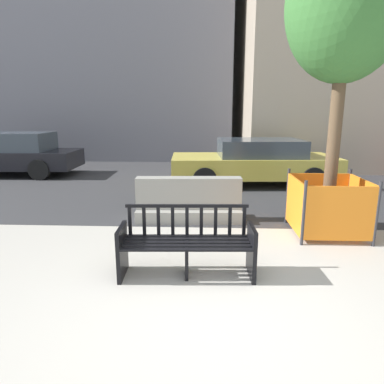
{
  "coord_description": "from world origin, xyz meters",
  "views": [
    {
      "loc": [
        -0.17,
        -3.2,
        2.05
      ],
      "look_at": [
        -0.41,
        2.33,
        0.75
      ],
      "focal_mm": 32.0,
      "sensor_mm": 36.0,
      "label": 1
    }
  ],
  "objects_px": {
    "jersey_barrier_centre": "(189,203)",
    "street_tree": "(347,6)",
    "street_bench": "(187,246)",
    "car_taxi_near": "(255,161)",
    "construction_fence": "(328,204)",
    "car_sedan_mid": "(8,154)"
  },
  "relations": [
    {
      "from": "jersey_barrier_centre",
      "to": "street_tree",
      "type": "bearing_deg",
      "value": -15.16
    },
    {
      "from": "street_bench",
      "to": "car_taxi_near",
      "type": "height_order",
      "value": "car_taxi_near"
    },
    {
      "from": "street_bench",
      "to": "construction_fence",
      "type": "height_order",
      "value": "construction_fence"
    },
    {
      "from": "jersey_barrier_centre",
      "to": "car_sedan_mid",
      "type": "xyz_separation_m",
      "value": [
        -6.18,
        4.56,
        0.37
      ]
    },
    {
      "from": "street_bench",
      "to": "jersey_barrier_centre",
      "type": "height_order",
      "value": "street_bench"
    },
    {
      "from": "car_sedan_mid",
      "to": "street_tree",
      "type": "bearing_deg",
      "value": -31.25
    },
    {
      "from": "car_taxi_near",
      "to": "construction_fence",
      "type": "bearing_deg",
      "value": -80.42
    },
    {
      "from": "street_tree",
      "to": "jersey_barrier_centre",
      "type": "bearing_deg",
      "value": 164.84
    },
    {
      "from": "car_sedan_mid",
      "to": "car_taxi_near",
      "type": "bearing_deg",
      "value": -7.89
    },
    {
      "from": "street_tree",
      "to": "car_taxi_near",
      "type": "relative_size",
      "value": 1.02
    },
    {
      "from": "jersey_barrier_centre",
      "to": "car_sedan_mid",
      "type": "bearing_deg",
      "value": 143.59
    },
    {
      "from": "street_bench",
      "to": "construction_fence",
      "type": "xyz_separation_m",
      "value": [
        2.31,
        1.64,
        0.12
      ]
    },
    {
      "from": "street_tree",
      "to": "car_sedan_mid",
      "type": "relative_size",
      "value": 1.03
    },
    {
      "from": "street_bench",
      "to": "car_sedan_mid",
      "type": "relative_size",
      "value": 0.37
    },
    {
      "from": "car_taxi_near",
      "to": "street_tree",
      "type": "bearing_deg",
      "value": -80.42
    },
    {
      "from": "street_tree",
      "to": "street_bench",
      "type": "bearing_deg",
      "value": -144.54
    },
    {
      "from": "street_bench",
      "to": "car_sedan_mid",
      "type": "distance_m",
      "value": 9.29
    },
    {
      "from": "car_taxi_near",
      "to": "jersey_barrier_centre",
      "type": "bearing_deg",
      "value": -116.28
    },
    {
      "from": "street_bench",
      "to": "car_sedan_mid",
      "type": "bearing_deg",
      "value": 132.49
    },
    {
      "from": "street_bench",
      "to": "jersey_barrier_centre",
      "type": "relative_size",
      "value": 0.84
    },
    {
      "from": "construction_fence",
      "to": "car_sedan_mid",
      "type": "bearing_deg",
      "value": 148.75
    },
    {
      "from": "construction_fence",
      "to": "street_bench",
      "type": "bearing_deg",
      "value": -144.54
    }
  ]
}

